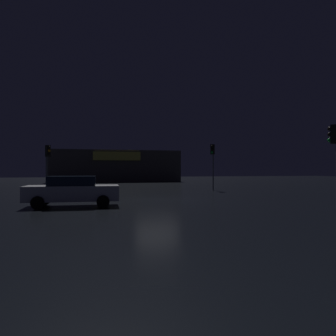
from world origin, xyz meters
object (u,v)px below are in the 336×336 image
at_px(traffic_signal_opposite, 335,148).
at_px(car_near, 73,191).
at_px(traffic_signal_main, 213,155).
at_px(store_building, 115,166).
at_px(traffic_signal_cross_left, 48,158).

xyz_separation_m(traffic_signal_opposite, car_near, (-11.80, 4.08, -2.05)).
bearing_deg(car_near, traffic_signal_main, 40.75).
height_order(traffic_signal_opposite, car_near, traffic_signal_opposite).
bearing_deg(traffic_signal_main, store_building, 105.85).
bearing_deg(traffic_signal_main, traffic_signal_opposite, -88.38).
height_order(store_building, traffic_signal_main, store_building).
bearing_deg(store_building, traffic_signal_main, -74.15).
xyz_separation_m(traffic_signal_main, car_near, (-11.41, -9.83, -2.32)).
bearing_deg(traffic_signal_main, car_near, -139.25).
bearing_deg(traffic_signal_opposite, car_near, 160.91).
bearing_deg(car_near, traffic_signal_cross_left, 103.05).
relative_size(store_building, traffic_signal_main, 4.73).
xyz_separation_m(store_building, traffic_signal_cross_left, (-7.14, -23.03, 0.36)).
bearing_deg(store_building, car_near, -98.31).
relative_size(traffic_signal_main, traffic_signal_opposite, 1.04).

